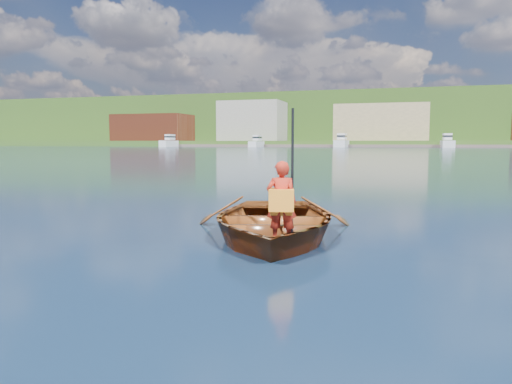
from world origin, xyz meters
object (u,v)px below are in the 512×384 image
rowboat (272,221)px  dock (426,146)px  marina_yachts (424,143)px  child_paddler (282,202)px

rowboat → dock: bearing=86.9°
rowboat → marina_yachts: marina_yachts is taller
child_paddler → dock: bearing=87.0°
dock → marina_yachts: marina_yachts is taller
rowboat → child_paddler: bearing=-67.2°
rowboat → child_paddler: size_ratio=2.40×
child_paddler → rowboat: bearing=112.8°
child_paddler → marina_yachts: marina_yachts is taller
child_paddler → dock: size_ratio=0.01×
child_paddler → marina_yachts: size_ratio=0.01×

